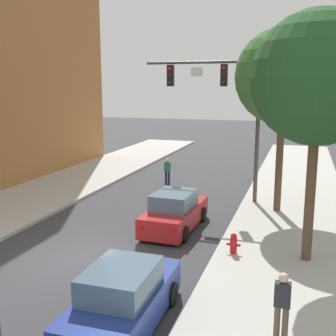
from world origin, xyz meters
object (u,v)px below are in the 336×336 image
object	(u,v)px
traffic_signal_mast	(226,97)
street_tree_nearest	(318,79)
car_following_blue	(123,300)
pedestrian_sidewalk_right_walker	(282,303)
car_lead_red	(175,212)
pedestrian_crossing_road	(167,170)
fire_hydrant	(234,243)
street_tree_second	(284,77)

from	to	relation	value
traffic_signal_mast	street_tree_nearest	size ratio (longest dim) A/B	0.94
car_following_blue	pedestrian_sidewalk_right_walker	xyz separation A→B (m)	(3.70, 0.36, 0.34)
traffic_signal_mast	street_tree_nearest	bearing A→B (deg)	-58.74
car_lead_red	pedestrian_crossing_road	distance (m)	7.84
car_lead_red	pedestrian_crossing_road	bearing A→B (deg)	110.17
car_lead_red	fire_hydrant	xyz separation A→B (m)	(2.77, -2.13, -0.22)
pedestrian_sidewalk_right_walker	street_tree_second	bearing A→B (deg)	93.92
pedestrian_sidewalk_right_walker	street_tree_nearest	distance (m)	7.02
fire_hydrant	street_tree_second	distance (m)	8.11
car_following_blue	street_tree_second	world-z (taller)	street_tree_second
pedestrian_crossing_road	street_tree_nearest	xyz separation A→B (m)	(7.86, -9.27, 5.12)
traffic_signal_mast	street_tree_second	bearing A→B (deg)	-23.21
street_tree_nearest	pedestrian_sidewalk_right_walker	bearing A→B (deg)	-96.56
car_lead_red	pedestrian_sidewalk_right_walker	xyz separation A→B (m)	(4.59, -6.84, 0.34)
fire_hydrant	street_tree_nearest	distance (m)	6.02
car_lead_red	pedestrian_sidewalk_right_walker	bearing A→B (deg)	-56.14
car_lead_red	traffic_signal_mast	bearing A→B (deg)	76.27
car_following_blue	street_tree_nearest	world-z (taller)	street_tree_nearest
pedestrian_crossing_road	street_tree_nearest	world-z (taller)	street_tree_nearest
pedestrian_crossing_road	pedestrian_sidewalk_right_walker	bearing A→B (deg)	-62.81
street_tree_second	street_tree_nearest	bearing A→B (deg)	-76.78
traffic_signal_mast	car_lead_red	size ratio (longest dim) A/B	1.75
fire_hydrant	street_tree_nearest	bearing A→B (deg)	5.32
traffic_signal_mast	street_tree_second	xyz separation A→B (m)	(2.73, -1.17, 0.91)
car_lead_red	fire_hydrant	bearing A→B (deg)	-37.64
car_lead_red	street_tree_nearest	bearing A→B (deg)	-20.35
pedestrian_crossing_road	fire_hydrant	bearing A→B (deg)	-60.04
traffic_signal_mast	fire_hydrant	distance (m)	8.50
traffic_signal_mast	street_tree_nearest	world-z (taller)	street_tree_nearest
pedestrian_crossing_road	fire_hydrant	xyz separation A→B (m)	(5.47, -9.49, -0.41)
car_lead_red	pedestrian_sidewalk_right_walker	distance (m)	8.24
car_following_blue	pedestrian_crossing_road	distance (m)	15.00
car_lead_red	street_tree_second	xyz separation A→B (m)	(3.88, 3.52, 5.49)
car_following_blue	street_tree_nearest	bearing A→B (deg)	51.12
pedestrian_crossing_road	street_tree_nearest	distance (m)	13.19
street_tree_nearest	car_following_blue	bearing A→B (deg)	-128.88
traffic_signal_mast	fire_hydrant	world-z (taller)	traffic_signal_mast
traffic_signal_mast	pedestrian_crossing_road	world-z (taller)	traffic_signal_mast
car_following_blue	fire_hydrant	size ratio (longest dim) A/B	5.91
car_following_blue	street_tree_second	distance (m)	12.41
pedestrian_sidewalk_right_walker	pedestrian_crossing_road	bearing A→B (deg)	117.19
car_following_blue	pedestrian_crossing_road	size ratio (longest dim) A/B	2.60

